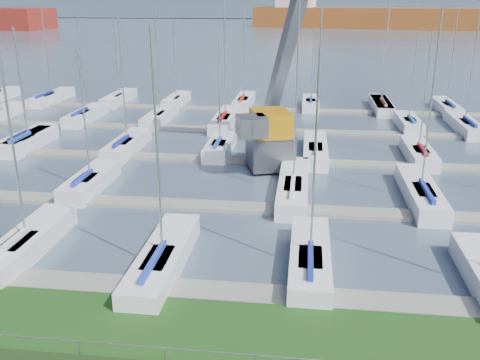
# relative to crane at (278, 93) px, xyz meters

# --- Properties ---
(water) EXTENTS (800.00, 540.00, 0.20)m
(water) POSITION_rel_crane_xyz_m (-1.22, 234.58, -5.73)
(water) COLOR #475668
(fence) EXTENTS (80.00, 0.04, 0.04)m
(fence) POSITION_rel_crane_xyz_m (-1.22, -25.42, -4.13)
(fence) COLOR gray
(fence) RESTS_ON grass
(foothill) EXTENTS (900.00, 80.00, 12.00)m
(foothill) POSITION_rel_crane_xyz_m (-1.22, 304.58, 0.67)
(foothill) COLOR #475668
(foothill) RESTS_ON water
(docks) EXTENTS (90.00, 41.60, 0.25)m
(docks) POSITION_rel_crane_xyz_m (-1.22, 0.58, -5.55)
(docks) COLOR gray
(docks) RESTS_ON water
(crane) EXTENTS (7.31, 13.06, 22.35)m
(crane) POSITION_rel_crane_xyz_m (0.00, 0.00, 0.00)
(crane) COLOR #515358
(crane) RESTS_ON water
(cargo_ship_mid) EXTENTS (106.09, 38.30, 21.50)m
(cargo_ship_mid) POSITION_rel_crane_xyz_m (27.78, 184.88, -1.83)
(cargo_ship_mid) COLOR brown
(cargo_ship_mid) RESTS_ON water
(sailboat_fleet) EXTENTS (75.06, 49.54, 13.34)m
(sailboat_fleet) POSITION_rel_crane_xyz_m (-2.74, 3.81, 0.01)
(sailboat_fleet) COLOR silver
(sailboat_fleet) RESTS_ON water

